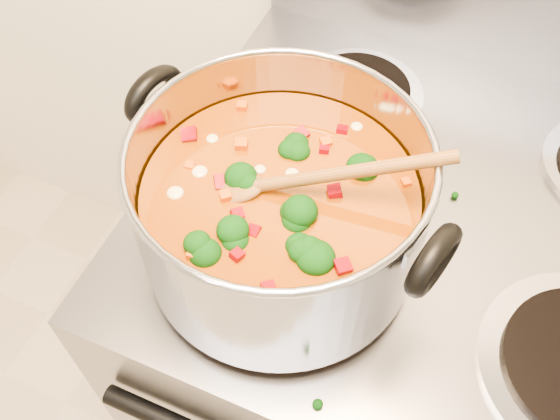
# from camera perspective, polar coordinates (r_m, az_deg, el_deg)

# --- Properties ---
(electric_range) EXTENTS (0.73, 0.66, 1.08)m
(electric_range) POSITION_cam_1_polar(r_m,az_deg,el_deg) (1.18, 10.66, -13.10)
(electric_range) COLOR gray
(electric_range) RESTS_ON ground
(stockpot) EXTENTS (0.36, 0.30, 0.18)m
(stockpot) POSITION_cam_1_polar(r_m,az_deg,el_deg) (0.65, 0.01, 0.11)
(stockpot) COLOR #A0A0A8
(stockpot) RESTS_ON electric_range
(wooden_spoon) EXTENTS (0.24, 0.10, 0.09)m
(wooden_spoon) POSITION_cam_1_polar(r_m,az_deg,el_deg) (0.61, 0.79, 2.64)
(wooden_spoon) COLOR brown
(wooden_spoon) RESTS_ON stockpot
(cooktop_crumbs) EXTENTS (0.34, 0.27, 0.01)m
(cooktop_crumbs) POSITION_cam_1_polar(r_m,az_deg,el_deg) (0.72, -2.80, -4.25)
(cooktop_crumbs) COLOR black
(cooktop_crumbs) RESTS_ON electric_range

